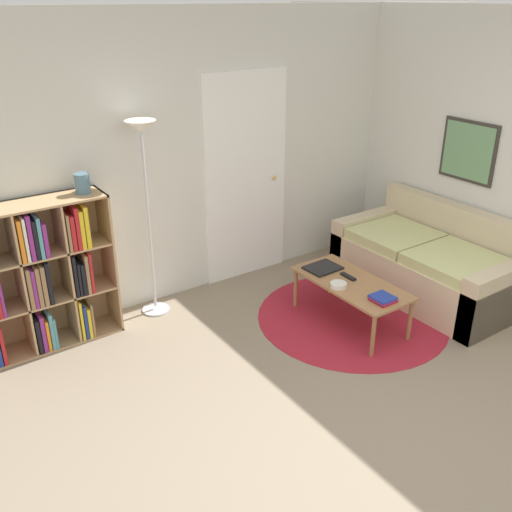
{
  "coord_description": "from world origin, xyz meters",
  "views": [
    {
      "loc": [
        -2.34,
        -1.72,
        2.66
      ],
      "look_at": [
        -0.09,
        1.54,
        0.85
      ],
      "focal_mm": 40.0,
      "sensor_mm": 36.0,
      "label": 1
    }
  ],
  "objects_px": {
    "floor_lamp": "(143,160)",
    "vase_on_shelf": "(82,183)",
    "laptop": "(323,268)",
    "bowl": "(338,285)",
    "coffee_table": "(351,286)",
    "couch": "(431,264)",
    "bookshelf": "(37,277)"
  },
  "relations": [
    {
      "from": "bowl",
      "to": "vase_on_shelf",
      "type": "relative_size",
      "value": 0.87
    },
    {
      "from": "floor_lamp",
      "to": "laptop",
      "type": "distance_m",
      "value": 1.84
    },
    {
      "from": "floor_lamp",
      "to": "vase_on_shelf",
      "type": "xyz_separation_m",
      "value": [
        -0.53,
        0.0,
        -0.11
      ]
    },
    {
      "from": "laptop",
      "to": "bookshelf",
      "type": "bearing_deg",
      "value": 159.89
    },
    {
      "from": "bowl",
      "to": "vase_on_shelf",
      "type": "xyz_separation_m",
      "value": [
        -1.69,
        1.19,
        0.89
      ]
    },
    {
      "from": "bookshelf",
      "to": "laptop",
      "type": "height_order",
      "value": "bookshelf"
    },
    {
      "from": "couch",
      "to": "vase_on_shelf",
      "type": "distance_m",
      "value": 3.31
    },
    {
      "from": "bowl",
      "to": "vase_on_shelf",
      "type": "height_order",
      "value": "vase_on_shelf"
    },
    {
      "from": "bookshelf",
      "to": "vase_on_shelf",
      "type": "relative_size",
      "value": 7.73
    },
    {
      "from": "floor_lamp",
      "to": "coffee_table",
      "type": "height_order",
      "value": "floor_lamp"
    },
    {
      "from": "coffee_table",
      "to": "bowl",
      "type": "height_order",
      "value": "bowl"
    },
    {
      "from": "bowl",
      "to": "vase_on_shelf",
      "type": "bearing_deg",
      "value": 144.99
    },
    {
      "from": "bowl",
      "to": "coffee_table",
      "type": "bearing_deg",
      "value": 3.86
    },
    {
      "from": "couch",
      "to": "vase_on_shelf",
      "type": "bearing_deg",
      "value": 158.11
    },
    {
      "from": "couch",
      "to": "bowl",
      "type": "relative_size",
      "value": 12.55
    },
    {
      "from": "bookshelf",
      "to": "laptop",
      "type": "bearing_deg",
      "value": -20.11
    },
    {
      "from": "bookshelf",
      "to": "bowl",
      "type": "xyz_separation_m",
      "value": [
        2.15,
        -1.18,
        -0.2
      ]
    },
    {
      "from": "bowl",
      "to": "floor_lamp",
      "type": "bearing_deg",
      "value": 134.61
    },
    {
      "from": "couch",
      "to": "laptop",
      "type": "xyz_separation_m",
      "value": [
        -1.1,
        0.34,
        0.12
      ]
    },
    {
      "from": "bookshelf",
      "to": "vase_on_shelf",
      "type": "distance_m",
      "value": 0.83
    },
    {
      "from": "laptop",
      "to": "vase_on_shelf",
      "type": "xyz_separation_m",
      "value": [
        -1.82,
        0.84,
        0.9
      ]
    },
    {
      "from": "coffee_table",
      "to": "floor_lamp",
      "type": "bearing_deg",
      "value": 138.6
    },
    {
      "from": "floor_lamp",
      "to": "couch",
      "type": "bearing_deg",
      "value": -26.04
    },
    {
      "from": "floor_lamp",
      "to": "laptop",
      "type": "bearing_deg",
      "value": -32.86
    },
    {
      "from": "bookshelf",
      "to": "couch",
      "type": "height_order",
      "value": "bookshelf"
    },
    {
      "from": "floor_lamp",
      "to": "coffee_table",
      "type": "bearing_deg",
      "value": -41.4
    },
    {
      "from": "floor_lamp",
      "to": "bowl",
      "type": "height_order",
      "value": "floor_lamp"
    },
    {
      "from": "bookshelf",
      "to": "coffee_table",
      "type": "height_order",
      "value": "bookshelf"
    },
    {
      "from": "coffee_table",
      "to": "bookshelf",
      "type": "bearing_deg",
      "value": 153.17
    },
    {
      "from": "laptop",
      "to": "vase_on_shelf",
      "type": "height_order",
      "value": "vase_on_shelf"
    },
    {
      "from": "couch",
      "to": "laptop",
      "type": "relative_size",
      "value": 5.58
    },
    {
      "from": "bookshelf",
      "to": "bowl",
      "type": "height_order",
      "value": "bookshelf"
    }
  ]
}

